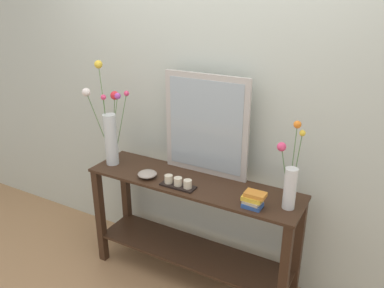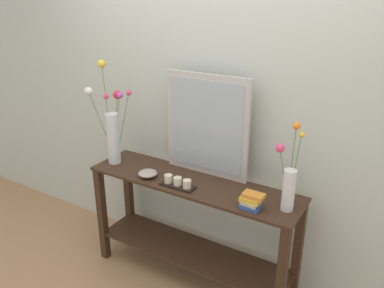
{
  "view_description": "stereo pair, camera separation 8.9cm",
  "coord_description": "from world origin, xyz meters",
  "px_view_note": "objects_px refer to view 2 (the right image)",
  "views": [
    {
      "loc": [
        1.15,
        -2.06,
        2.03
      ],
      "look_at": [
        0.0,
        0.0,
        1.09
      ],
      "focal_mm": 35.93,
      "sensor_mm": 36.0,
      "label": 1
    },
    {
      "loc": [
        1.22,
        -2.02,
        2.03
      ],
      "look_at": [
        0.0,
        0.0,
        1.09
      ],
      "focal_mm": 35.93,
      "sensor_mm": 36.0,
      "label": 2
    }
  ],
  "objects_px": {
    "tall_vase_left": "(112,128)",
    "decorative_bowl": "(148,173)",
    "book_stack": "(251,201)",
    "vase_right": "(289,182)",
    "mirror_leaning": "(207,126)",
    "console_table": "(192,220)",
    "candle_tray": "(178,183)"
  },
  "relations": [
    {
      "from": "tall_vase_left",
      "to": "decorative_bowl",
      "type": "height_order",
      "value": "tall_vase_left"
    },
    {
      "from": "book_stack",
      "to": "decorative_bowl",
      "type": "bearing_deg",
      "value": 179.04
    },
    {
      "from": "tall_vase_left",
      "to": "book_stack",
      "type": "bearing_deg",
      "value": -4.31
    },
    {
      "from": "vase_right",
      "to": "decorative_bowl",
      "type": "xyz_separation_m",
      "value": [
        -0.97,
        -0.09,
        -0.15
      ]
    },
    {
      "from": "mirror_leaning",
      "to": "decorative_bowl",
      "type": "xyz_separation_m",
      "value": [
        -0.32,
        -0.27,
        -0.33
      ]
    },
    {
      "from": "mirror_leaning",
      "to": "decorative_bowl",
      "type": "bearing_deg",
      "value": -140.03
    },
    {
      "from": "console_table",
      "to": "vase_right",
      "type": "bearing_deg",
      "value": -1.1
    },
    {
      "from": "vase_right",
      "to": "candle_tray",
      "type": "xyz_separation_m",
      "value": [
        -0.71,
        -0.1,
        -0.15
      ]
    },
    {
      "from": "console_table",
      "to": "decorative_bowl",
      "type": "xyz_separation_m",
      "value": [
        -0.3,
        -0.1,
        0.34
      ]
    },
    {
      "from": "mirror_leaning",
      "to": "candle_tray",
      "type": "relative_size",
      "value": 2.94
    },
    {
      "from": "tall_vase_left",
      "to": "candle_tray",
      "type": "distance_m",
      "value": 0.69
    },
    {
      "from": "mirror_leaning",
      "to": "console_table",
      "type": "bearing_deg",
      "value": -95.11
    },
    {
      "from": "tall_vase_left",
      "to": "vase_right",
      "type": "bearing_deg",
      "value": 0.46
    },
    {
      "from": "vase_right",
      "to": "tall_vase_left",
      "type": "bearing_deg",
      "value": -179.54
    },
    {
      "from": "vase_right",
      "to": "book_stack",
      "type": "distance_m",
      "value": 0.25
    },
    {
      "from": "vase_right",
      "to": "mirror_leaning",
      "type": "bearing_deg",
      "value": 164.47
    },
    {
      "from": "console_table",
      "to": "mirror_leaning",
      "type": "bearing_deg",
      "value": 84.89
    },
    {
      "from": "tall_vase_left",
      "to": "vase_right",
      "type": "relative_size",
      "value": 1.42
    },
    {
      "from": "console_table",
      "to": "mirror_leaning",
      "type": "distance_m",
      "value": 0.69
    },
    {
      "from": "console_table",
      "to": "tall_vase_left",
      "type": "bearing_deg",
      "value": -178.0
    },
    {
      "from": "console_table",
      "to": "decorative_bowl",
      "type": "bearing_deg",
      "value": -162.03
    },
    {
      "from": "mirror_leaning",
      "to": "decorative_bowl",
      "type": "relative_size",
      "value": 5.31
    },
    {
      "from": "mirror_leaning",
      "to": "book_stack",
      "type": "height_order",
      "value": "mirror_leaning"
    },
    {
      "from": "candle_tray",
      "to": "book_stack",
      "type": "distance_m",
      "value": 0.53
    },
    {
      "from": "vase_right",
      "to": "decorative_bowl",
      "type": "height_order",
      "value": "vase_right"
    },
    {
      "from": "console_table",
      "to": "mirror_leaning",
      "type": "relative_size",
      "value": 2.14
    },
    {
      "from": "vase_right",
      "to": "candle_tray",
      "type": "bearing_deg",
      "value": -172.07
    },
    {
      "from": "console_table",
      "to": "candle_tray",
      "type": "distance_m",
      "value": 0.36
    },
    {
      "from": "console_table",
      "to": "book_stack",
      "type": "distance_m",
      "value": 0.61
    },
    {
      "from": "candle_tray",
      "to": "decorative_bowl",
      "type": "xyz_separation_m",
      "value": [
        -0.26,
        0.01,
        -0.0
      ]
    },
    {
      "from": "tall_vase_left",
      "to": "vase_right",
      "type": "distance_m",
      "value": 1.35
    },
    {
      "from": "console_table",
      "to": "mirror_leaning",
      "type": "xyz_separation_m",
      "value": [
        0.02,
        0.17,
        0.67
      ]
    }
  ]
}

